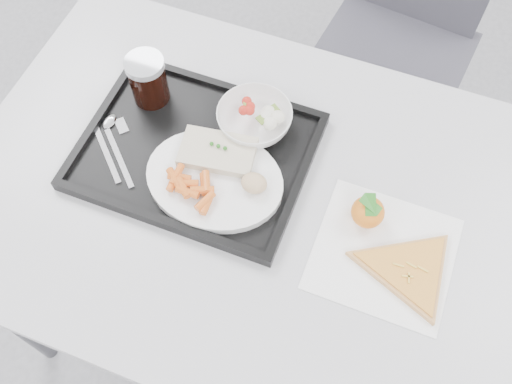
{
  "coord_description": "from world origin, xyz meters",
  "views": [
    {
      "loc": [
        0.18,
        -0.19,
        1.72
      ],
      "look_at": [
        -0.01,
        0.29,
        0.77
      ],
      "focal_mm": 40.0,
      "sensor_mm": 36.0,
      "label": 1
    }
  ],
  "objects_px": {
    "dinner_plate": "(215,180)",
    "cola_glass": "(148,79)",
    "pizza_slice": "(409,270)",
    "tangerine": "(368,212)",
    "chair": "(403,20)",
    "tray": "(196,152)",
    "table": "(262,212)",
    "salad_bowl": "(255,119)"
  },
  "relations": [
    {
      "from": "dinner_plate",
      "to": "salad_bowl",
      "type": "xyz_separation_m",
      "value": [
        0.02,
        0.15,
        0.01
      ]
    },
    {
      "from": "table",
      "to": "chair",
      "type": "relative_size",
      "value": 1.29
    },
    {
      "from": "dinner_plate",
      "to": "cola_glass",
      "type": "bearing_deg",
      "value": 145.04
    },
    {
      "from": "chair",
      "to": "cola_glass",
      "type": "bearing_deg",
      "value": -123.42
    },
    {
      "from": "chair",
      "to": "pizza_slice",
      "type": "bearing_deg",
      "value": -78.58
    },
    {
      "from": "chair",
      "to": "salad_bowl",
      "type": "height_order",
      "value": "chair"
    },
    {
      "from": "tray",
      "to": "dinner_plate",
      "type": "xyz_separation_m",
      "value": [
        0.06,
        -0.05,
        0.02
      ]
    },
    {
      "from": "pizza_slice",
      "to": "cola_glass",
      "type": "bearing_deg",
      "value": 163.0
    },
    {
      "from": "cola_glass",
      "to": "pizza_slice",
      "type": "height_order",
      "value": "cola_glass"
    },
    {
      "from": "chair",
      "to": "table",
      "type": "bearing_deg",
      "value": -99.46
    },
    {
      "from": "tangerine",
      "to": "cola_glass",
      "type": "bearing_deg",
      "value": 167.45
    },
    {
      "from": "tray",
      "to": "pizza_slice",
      "type": "relative_size",
      "value": 1.8
    },
    {
      "from": "dinner_plate",
      "to": "cola_glass",
      "type": "distance_m",
      "value": 0.25
    },
    {
      "from": "dinner_plate",
      "to": "pizza_slice",
      "type": "relative_size",
      "value": 1.08
    },
    {
      "from": "table",
      "to": "pizza_slice",
      "type": "xyz_separation_m",
      "value": [
        0.3,
        -0.05,
        0.08
      ]
    },
    {
      "from": "tray",
      "to": "salad_bowl",
      "type": "height_order",
      "value": "salad_bowl"
    },
    {
      "from": "cola_glass",
      "to": "tangerine",
      "type": "relative_size",
      "value": 1.59
    },
    {
      "from": "pizza_slice",
      "to": "dinner_plate",
      "type": "bearing_deg",
      "value": 174.24
    },
    {
      "from": "chair",
      "to": "pizza_slice",
      "type": "xyz_separation_m",
      "value": [
        0.17,
        -0.84,
        0.22
      ]
    },
    {
      "from": "dinner_plate",
      "to": "cola_glass",
      "type": "height_order",
      "value": "cola_glass"
    },
    {
      "from": "dinner_plate",
      "to": "pizza_slice",
      "type": "bearing_deg",
      "value": -5.76
    },
    {
      "from": "table",
      "to": "cola_glass",
      "type": "relative_size",
      "value": 11.11
    },
    {
      "from": "chair",
      "to": "tangerine",
      "type": "relative_size",
      "value": 13.72
    },
    {
      "from": "dinner_plate",
      "to": "chair",
      "type": "bearing_deg",
      "value": 74.19
    },
    {
      "from": "chair",
      "to": "cola_glass",
      "type": "xyz_separation_m",
      "value": [
        -0.43,
        -0.65,
        0.28
      ]
    },
    {
      "from": "salad_bowl",
      "to": "tangerine",
      "type": "bearing_deg",
      "value": -23.65
    },
    {
      "from": "salad_bowl",
      "to": "chair",
      "type": "bearing_deg",
      "value": 72.68
    },
    {
      "from": "dinner_plate",
      "to": "tangerine",
      "type": "bearing_deg",
      "value": 6.31
    },
    {
      "from": "tangerine",
      "to": "pizza_slice",
      "type": "xyz_separation_m",
      "value": [
        0.1,
        -0.07,
        -0.02
      ]
    },
    {
      "from": "dinner_plate",
      "to": "tangerine",
      "type": "xyz_separation_m",
      "value": [
        0.29,
        0.03,
        0.01
      ]
    },
    {
      "from": "tangerine",
      "to": "pizza_slice",
      "type": "relative_size",
      "value": 0.27
    },
    {
      "from": "pizza_slice",
      "to": "salad_bowl",
      "type": "bearing_deg",
      "value": 152.79
    },
    {
      "from": "table",
      "to": "tangerine",
      "type": "distance_m",
      "value": 0.22
    },
    {
      "from": "chair",
      "to": "tray",
      "type": "relative_size",
      "value": 2.07
    },
    {
      "from": "tray",
      "to": "tangerine",
      "type": "distance_m",
      "value": 0.36
    },
    {
      "from": "tray",
      "to": "cola_glass",
      "type": "distance_m",
      "value": 0.18
    },
    {
      "from": "cola_glass",
      "to": "pizza_slice",
      "type": "relative_size",
      "value": 0.43
    },
    {
      "from": "salad_bowl",
      "to": "dinner_plate",
      "type": "bearing_deg",
      "value": -99.11
    },
    {
      "from": "table",
      "to": "dinner_plate",
      "type": "height_order",
      "value": "dinner_plate"
    },
    {
      "from": "table",
      "to": "tray",
      "type": "height_order",
      "value": "tray"
    },
    {
      "from": "pizza_slice",
      "to": "tangerine",
      "type": "bearing_deg",
      "value": 144.32
    },
    {
      "from": "cola_glass",
      "to": "pizza_slice",
      "type": "bearing_deg",
      "value": -17.0
    }
  ]
}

